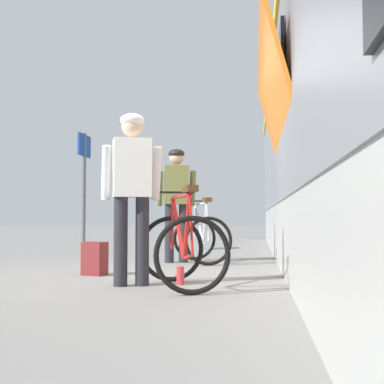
{
  "coord_description": "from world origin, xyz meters",
  "views": [
    {
      "loc": [
        1.33,
        -5.85,
        0.69
      ],
      "look_at": [
        0.45,
        1.34,
        1.05
      ],
      "focal_mm": 48.77,
      "sensor_mm": 36.0,
      "label": 1
    }
  ],
  "objects": [
    {
      "name": "water_bottle_near_the_bikes",
      "position": [
        0.55,
        -0.51,
        0.09
      ],
      "size": [
        0.08,
        0.08,
        0.18
      ],
      "primitive_type": "cylinder",
      "color": "red",
      "rests_on": "ground"
    },
    {
      "name": "cyclist_far_in_white",
      "position": [
        0.07,
        -0.65,
        1.05
      ],
      "size": [
        0.66,
        0.45,
        1.76
      ],
      "color": "#232328",
      "rests_on": "ground"
    },
    {
      "name": "cyclist_near_in_olive",
      "position": [
        0.11,
        2.14,
        1.05
      ],
      "size": [
        0.66,
        0.41,
        1.76
      ],
      "color": "#232328",
      "rests_on": "ground"
    },
    {
      "name": "backpack_on_platform",
      "position": [
        -0.6,
        0.25,
        0.2
      ],
      "size": [
        0.33,
        0.27,
        0.4
      ],
      "primitive_type": "cube",
      "rotation": [
        0.0,
        0.0,
        -0.36
      ],
      "color": "maroon",
      "rests_on": "ground"
    },
    {
      "name": "platform_sign_post",
      "position": [
        -2.1,
        4.25,
        1.62
      ],
      "size": [
        0.08,
        0.7,
        2.4
      ],
      "color": "#595B60",
      "rests_on": "ground"
    },
    {
      "name": "ground_plane",
      "position": [
        0.0,
        0.0,
        0.0
      ],
      "size": [
        80.0,
        80.0,
        0.0
      ],
      "primitive_type": "plane",
      "color": "gray"
    },
    {
      "name": "bicycle_far_red",
      "position": [
        0.6,
        -0.74,
        0.4
      ],
      "size": [
        1.03,
        1.25,
        0.99
      ],
      "color": "black",
      "rests_on": "ground"
    },
    {
      "name": "bicycle_near_silver",
      "position": [
        0.49,
        2.15,
        0.4
      ],
      "size": [
        1.01,
        1.24,
        0.99
      ],
      "color": "black",
      "rests_on": "ground"
    }
  ]
}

